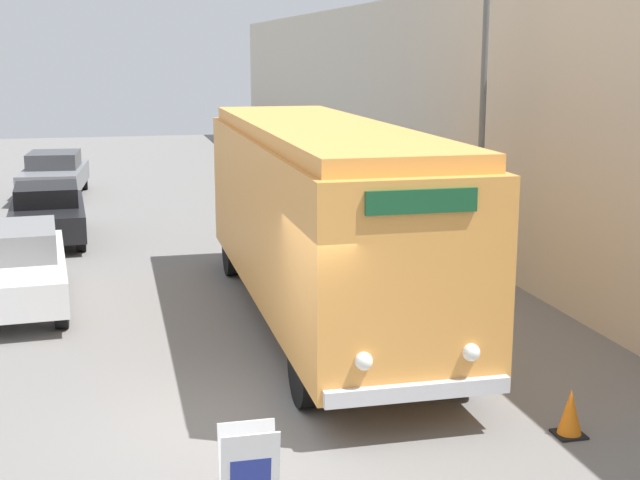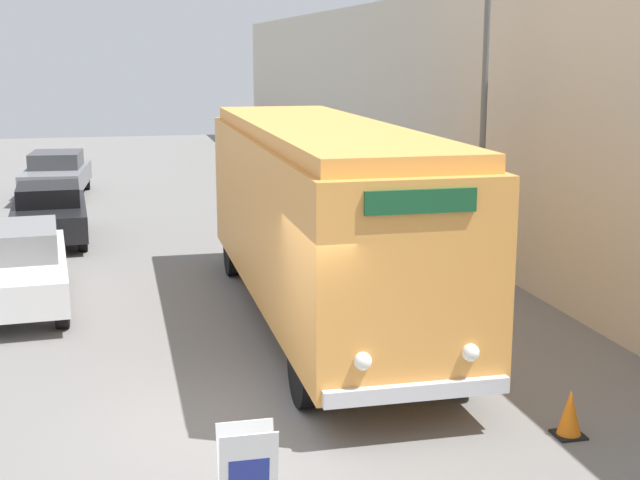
% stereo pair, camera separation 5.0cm
% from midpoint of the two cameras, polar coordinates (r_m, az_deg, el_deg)
% --- Properties ---
extents(ground_plane, '(80.00, 80.00, 0.00)m').
position_cam_midpoint_polar(ground_plane, '(11.50, -4.94, -11.90)').
color(ground_plane, slate).
extents(building_wall_right, '(0.30, 60.00, 6.07)m').
position_cam_midpoint_polar(building_wall_right, '(21.98, 8.38, 7.69)').
color(building_wall_right, beige).
rests_on(building_wall_right, ground_plane).
extents(vintage_bus, '(2.45, 10.23, 3.45)m').
position_cam_midpoint_polar(vintage_bus, '(15.23, 0.16, 1.83)').
color(vintage_bus, black).
rests_on(vintage_bus, ground_plane).
extents(sign_board, '(0.59, 0.36, 0.96)m').
position_cam_midpoint_polar(sign_board, '(9.34, -4.50, -14.64)').
color(sign_board, gray).
rests_on(sign_board, ground_plane).
extents(streetlamp, '(0.36, 0.36, 7.22)m').
position_cam_midpoint_polar(streetlamp, '(17.33, 10.66, 11.67)').
color(streetlamp, '#595E60').
rests_on(streetlamp, ground_plane).
extents(parked_car_near, '(2.16, 4.75, 1.48)m').
position_cam_midpoint_polar(parked_car_near, '(17.37, -18.90, -1.57)').
color(parked_car_near, black).
rests_on(parked_car_near, ground_plane).
extents(parked_car_mid, '(1.95, 4.32, 1.39)m').
position_cam_midpoint_polar(parked_car_mid, '(23.08, -16.87, 1.70)').
color(parked_car_mid, black).
rests_on(parked_car_mid, ground_plane).
extents(parked_car_far, '(2.11, 4.44, 1.45)m').
position_cam_midpoint_polar(parked_car_far, '(30.07, -16.45, 4.09)').
color(parked_car_far, black).
rests_on(parked_car_far, ground_plane).
extents(traffic_cone, '(0.36, 0.36, 0.60)m').
position_cam_midpoint_polar(traffic_cone, '(11.55, 15.82, -10.63)').
color(traffic_cone, black).
rests_on(traffic_cone, ground_plane).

